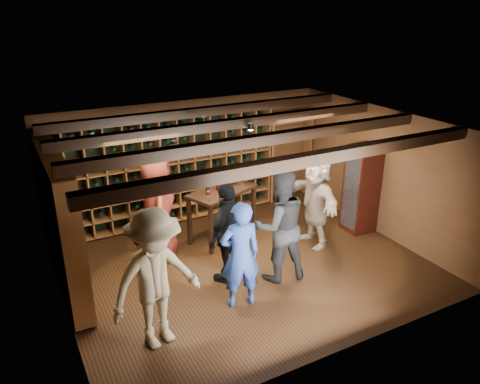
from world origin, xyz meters
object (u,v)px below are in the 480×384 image
man_blue_shirt (240,255)px  tasting_table (222,196)px  guest_red_floral (158,208)px  guest_khaki (156,279)px  display_cabinet (361,190)px  guest_beige (315,200)px  guest_woman_black (228,232)px  man_grey_suit (279,226)px

man_blue_shirt → tasting_table: man_blue_shirt is taller
guest_red_floral → tasting_table: bearing=-70.2°
man_blue_shirt → guest_khaki: (-1.38, -0.25, 0.14)m
display_cabinet → guest_red_floral: guest_red_floral is taller
man_blue_shirt → guest_beige: guest_beige is taller
guest_beige → guest_woman_black: bearing=-75.9°
guest_khaki → guest_red_floral: bearing=58.7°
guest_woman_black → display_cabinet: bearing=156.0°
man_grey_suit → guest_woman_black: man_grey_suit is taller
display_cabinet → guest_woman_black: bearing=-172.6°
man_grey_suit → guest_woman_black: bearing=-14.7°
man_blue_shirt → guest_red_floral: size_ratio=0.87×
man_grey_suit → guest_woman_black: (-0.76, 0.34, -0.09)m
display_cabinet → guest_red_floral: size_ratio=0.89×
display_cabinet → tasting_table: size_ratio=1.17×
guest_woman_black → guest_khaki: (-1.54, -0.98, 0.13)m
display_cabinet → tasting_table: display_cabinet is taller
guest_red_floral → guest_beige: 2.89m
display_cabinet → guest_beige: size_ratio=0.98×
guest_khaki → man_blue_shirt: bearing=-1.2°
guest_woman_black → guest_beige: size_ratio=0.96×
man_grey_suit → tasting_table: (-0.20, 1.71, -0.07)m
display_cabinet → man_blue_shirt: 3.51m
guest_khaki → tasting_table: bearing=36.6°
guest_red_floral → guest_khaki: (-0.78, -2.19, 0.01)m
display_cabinet → man_blue_shirt: display_cabinet is taller
man_blue_shirt → guest_khaki: guest_khaki is taller
guest_red_floral → tasting_table: 1.33m
man_blue_shirt → tasting_table: bearing=-99.6°
guest_beige → man_grey_suit: bearing=-56.6°
man_grey_suit → guest_beige: bearing=-140.9°
guest_woman_black → guest_khaki: bearing=1.0°
guest_beige → tasting_table: bearing=-121.1°
man_blue_shirt → guest_beige: size_ratio=0.95×
guest_woman_black → guest_beige: 2.03m
man_blue_shirt → guest_red_floral: guest_red_floral is taller
man_grey_suit → guest_khaki: size_ratio=0.97×
display_cabinet → guest_red_floral: (-3.92, 0.80, 0.13)m
tasting_table → guest_khaki: bearing=-153.5°
display_cabinet → man_grey_suit: man_grey_suit is taller
man_blue_shirt → man_grey_suit: (0.92, 0.38, 0.10)m
guest_woman_black → man_blue_shirt: bearing=45.8°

